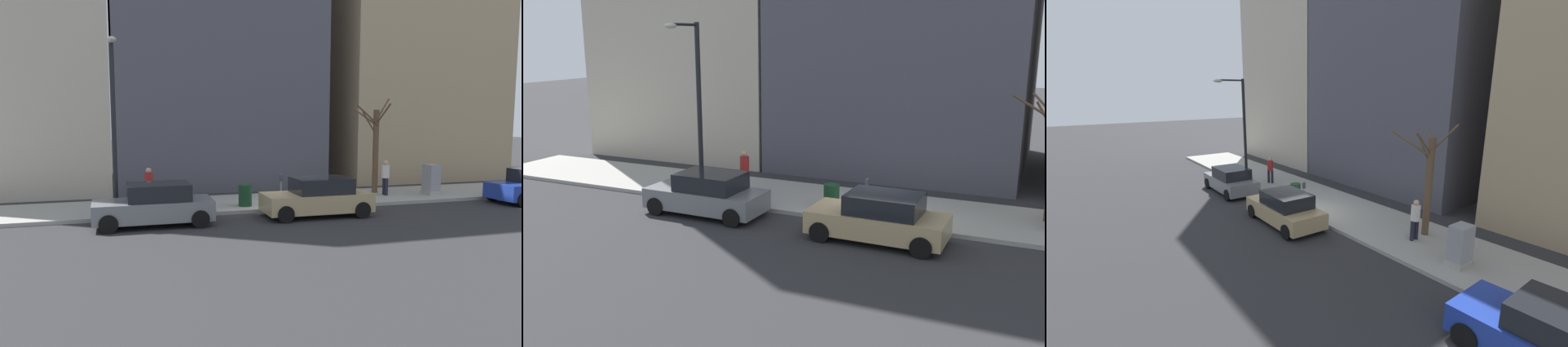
# 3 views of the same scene
# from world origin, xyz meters

# --- Properties ---
(ground_plane) EXTENTS (120.00, 120.00, 0.00)m
(ground_plane) POSITION_xyz_m (0.00, 0.00, 0.00)
(ground_plane) COLOR #2B2B2D
(sidewalk) EXTENTS (4.00, 36.00, 0.15)m
(sidewalk) POSITION_xyz_m (2.00, 0.00, 0.07)
(sidewalk) COLOR #9E9B93
(sidewalk) RESTS_ON ground
(parked_car_tan) EXTENTS (1.98, 4.23, 1.52)m
(parked_car_tan) POSITION_xyz_m (-1.26, -0.53, 0.74)
(parked_car_tan) COLOR tan
(parked_car_tan) RESTS_ON ground
(parked_car_grey) EXTENTS (1.96, 4.22, 1.52)m
(parked_car_grey) POSITION_xyz_m (-1.12, 5.72, 0.74)
(parked_car_grey) COLOR slate
(parked_car_grey) RESTS_ON ground
(parking_meter) EXTENTS (0.14, 0.10, 1.35)m
(parking_meter) POSITION_xyz_m (0.45, 0.40, 0.98)
(parking_meter) COLOR slate
(parking_meter) RESTS_ON sidewalk
(utility_box) EXTENTS (0.83, 0.61, 1.43)m
(utility_box) POSITION_xyz_m (1.30, -7.50, 0.85)
(utility_box) COLOR #A8A399
(utility_box) RESTS_ON sidewalk
(streetlamp) EXTENTS (1.97, 0.32, 6.50)m
(streetlamp) POSITION_xyz_m (0.28, 7.02, 4.02)
(streetlamp) COLOR black
(streetlamp) RESTS_ON sidewalk
(bare_tree) EXTENTS (2.09, 2.28, 4.60)m
(bare_tree) POSITION_xyz_m (2.59, -5.18, 2.39)
(bare_tree) COLOR brown
(bare_tree) RESTS_ON sidewalk
(trash_bin) EXTENTS (0.56, 0.56, 0.90)m
(trash_bin) POSITION_xyz_m (0.90, 1.82, 0.60)
(trash_bin) COLOR #14381E
(trash_bin) RESTS_ON sidewalk
(pedestrian_near_meter) EXTENTS (0.40, 0.36, 1.66)m
(pedestrian_near_meter) POSITION_xyz_m (1.77, -5.30, 1.09)
(pedestrian_near_meter) COLOR #1E1E2D
(pedestrian_near_meter) RESTS_ON sidewalk
(pedestrian_midblock) EXTENTS (0.36, 0.36, 1.66)m
(pedestrian_midblock) POSITION_xyz_m (1.59, 5.70, 1.09)
(pedestrian_midblock) COLOR #1E1E2D
(pedestrian_midblock) RESTS_ON sidewalk
(office_block_center) EXTENTS (11.02, 11.02, 17.02)m
(office_block_center) POSITION_xyz_m (11.01, 1.45, 8.51)
(office_block_center) COLOR #4C4C56
(office_block_center) RESTS_ON ground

